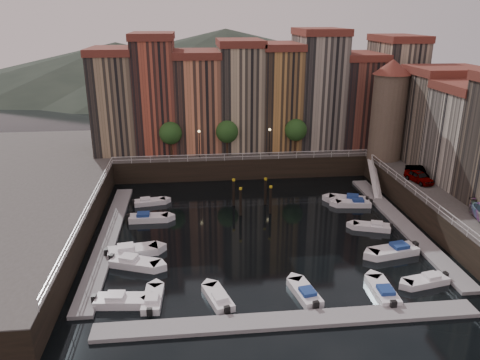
{
  "coord_description": "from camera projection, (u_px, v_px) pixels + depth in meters",
  "views": [
    {
      "loc": [
        -7.05,
        -46.74,
        22.49
      ],
      "look_at": [
        -1.65,
        4.0,
        4.3
      ],
      "focal_mm": 35.0,
      "sensor_mm": 36.0,
      "label": 1
    }
  ],
  "objects": [
    {
      "name": "boat_left_2",
      "position": [
        131.0,
        251.0,
        46.12
      ],
      "size": [
        5.26,
        2.63,
        1.18
      ],
      "rotation": [
        0.0,
        0.0,
        0.16
      ],
      "color": "white",
      "rests_on": "ground"
    },
    {
      "name": "boat_near_1",
      "position": [
        218.0,
        298.0,
        38.57
      ],
      "size": [
        2.64,
        4.36,
        0.98
      ],
      "rotation": [
        0.0,
        0.0,
        1.87
      ],
      "color": "white",
      "rests_on": "ground"
    },
    {
      "name": "boat_near_0",
      "position": [
        153.0,
        299.0,
        38.44
      ],
      "size": [
        1.71,
        4.18,
        0.95
      ],
      "rotation": [
        0.0,
        0.0,
        1.52
      ],
      "color": "white",
      "rests_on": "ground"
    },
    {
      "name": "boat_right_1",
      "position": [
        394.0,
        251.0,
        46.15
      ],
      "size": [
        5.28,
        2.77,
        1.18
      ],
      "rotation": [
        0.0,
        0.0,
        3.34
      ],
      "color": "white",
      "rests_on": "ground"
    },
    {
      "name": "boat_near_2",
      "position": [
        305.0,
        293.0,
        39.28
      ],
      "size": [
        2.35,
        4.54,
        1.02
      ],
      "rotation": [
        0.0,
        0.0,
        1.76
      ],
      "color": "white",
      "rests_on": "ground"
    },
    {
      "name": "car_b",
      "position": [
        417.0,
        174.0,
        58.09
      ],
      "size": [
        2.0,
        4.59,
        1.47
      ],
      "primitive_type": "imported",
      "rotation": [
        0.0,
        0.0,
        -0.1
      ],
      "color": "gray",
      "rests_on": "quay_right"
    },
    {
      "name": "boat_right_3",
      "position": [
        354.0,
        203.0,
        57.87
      ],
      "size": [
        4.57,
        2.13,
        1.03
      ],
      "rotation": [
        0.0,
        0.0,
        3.02
      ],
      "color": "white",
      "rests_on": "ground"
    },
    {
      "name": "street_lamps",
      "position": [
        235.0,
        138.0,
        66.07
      ],
      "size": [
        10.36,
        0.36,
        4.18
      ],
      "color": "black",
      "rests_on": "quay_far"
    },
    {
      "name": "boat_left_0",
      "position": [
        122.0,
        301.0,
        38.17
      ],
      "size": [
        4.88,
        2.19,
        1.1
      ],
      "rotation": [
        0.0,
        0.0,
        -0.1
      ],
      "color": "white",
      "rests_on": "ground"
    },
    {
      "name": "boat_left_4",
      "position": [
        149.0,
        202.0,
        58.36
      ],
      "size": [
        4.19,
        2.15,
        0.94
      ],
      "rotation": [
        0.0,
        0.0,
        0.18
      ],
      "color": "white",
      "rests_on": "ground"
    },
    {
      "name": "corner_tower",
      "position": [
        388.0,
        109.0,
        64.19
      ],
      "size": [
        5.2,
        5.2,
        13.8
      ],
      "color": "#6B5B4C",
      "rests_on": "quay_right"
    },
    {
      "name": "boat_right_0",
      "position": [
        427.0,
        281.0,
        41.12
      ],
      "size": [
        4.35,
        2.31,
        0.97
      ],
      "rotation": [
        0.0,
        0.0,
        3.34
      ],
      "color": "white",
      "rests_on": "ground"
    },
    {
      "name": "boat_left_1",
      "position": [
        134.0,
        263.0,
        43.96
      ],
      "size": [
        5.03,
        3.34,
        1.14
      ],
      "rotation": [
        0.0,
        0.0,
        -0.37
      ],
      "color": "white",
      "rests_on": "ground"
    },
    {
      "name": "right_terrace",
      "position": [
        478.0,
        130.0,
        55.02
      ],
      "size": [
        9.3,
        24.3,
        14.0
      ],
      "color": "#786C5B",
      "rests_on": "quay_right"
    },
    {
      "name": "railings",
      "position": [
        253.0,
        181.0,
        55.34
      ],
      "size": [
        36.08,
        34.04,
        0.52
      ],
      "color": "white",
      "rests_on": "ground"
    },
    {
      "name": "far_terrace",
      "position": [
        259.0,
        94.0,
        70.7
      ],
      "size": [
        48.7,
        10.3,
        17.5
      ],
      "color": "#978060",
      "rests_on": "quay_far"
    },
    {
      "name": "ground",
      "position": [
        258.0,
        228.0,
        52.04
      ],
      "size": [
        200.0,
        200.0,
        0.0
      ],
      "primitive_type": "plane",
      "color": "black",
      "rests_on": "ground"
    },
    {
      "name": "boat_right_2",
      "position": [
        373.0,
        227.0,
        51.56
      ],
      "size": [
        4.3,
        2.72,
        0.97
      ],
      "rotation": [
        0.0,
        0.0,
        2.82
      ],
      "color": "white",
      "rests_on": "ground"
    },
    {
      "name": "dock_near",
      "position": [
        290.0,
        320.0,
        36.05
      ],
      "size": [
        30.0,
        2.0,
        0.35
      ],
      "primitive_type": "cube",
      "color": "gray",
      "rests_on": "ground"
    },
    {
      "name": "boat_right_4",
      "position": [
        348.0,
        199.0,
        58.97
      ],
      "size": [
        4.95,
        3.17,
        1.11
      ],
      "rotation": [
        0.0,
        0.0,
        2.81
      ],
      "color": "white",
      "rests_on": "ground"
    },
    {
      "name": "car_a",
      "position": [
        419.0,
        177.0,
        56.81
      ],
      "size": [
        2.57,
        4.38,
        1.4
      ],
      "primitive_type": "imported",
      "rotation": [
        0.0,
        0.0,
        0.24
      ],
      "color": "gray",
      "rests_on": "quay_right"
    },
    {
      "name": "quay_far",
      "position": [
        236.0,
        151.0,
        75.88
      ],
      "size": [
        80.0,
        20.0,
        3.0
      ],
      "primitive_type": "cube",
      "color": "black",
      "rests_on": "ground"
    },
    {
      "name": "promenade_trees",
      "position": [
        232.0,
        132.0,
        66.74
      ],
      "size": [
        21.2,
        3.2,
        5.2
      ],
      "color": "black",
      "rests_on": "quay_far"
    },
    {
      "name": "boat_left_3",
      "position": [
        148.0,
        218.0,
        53.68
      ],
      "size": [
        4.68,
        1.74,
        1.07
      ],
      "rotation": [
        0.0,
        0.0,
        -0.01
      ],
      "color": "white",
      "rests_on": "ground"
    },
    {
      "name": "mooring_pilings",
      "position": [
        253.0,
        197.0,
        56.39
      ],
      "size": [
        4.47,
        3.46,
        3.78
      ],
      "color": "black",
      "rests_on": "ground"
    },
    {
      "name": "dock_left",
      "position": [
        108.0,
        237.0,
        49.43
      ],
      "size": [
        2.0,
        28.0,
        0.35
      ],
      "primitive_type": "cube",
      "color": "gray",
      "rests_on": "ground"
    },
    {
      "name": "dock_right",
      "position": [
        402.0,
        224.0,
        52.65
      ],
      "size": [
        2.0,
        28.0,
        0.35
      ],
      "primitive_type": "cube",
      "color": "gray",
      "rests_on": "ground"
    },
    {
      "name": "boat_near_3",
      "position": [
        383.0,
        291.0,
        39.46
      ],
      "size": [
        1.79,
        4.67,
        1.07
      ],
      "rotation": [
        0.0,
        0.0,
        1.55
      ],
      "color": "white",
      "rests_on": "ground"
    },
    {
      "name": "gangway",
      "position": [
        375.0,
        177.0,
        62.46
      ],
      "size": [
        2.78,
        8.32,
        3.73
      ],
      "color": "white",
      "rests_on": "ground"
    },
    {
      "name": "mountains",
      "position": [
        216.0,
        61.0,
        152.57
      ],
      "size": [
        145.0,
        100.0,
        18.0
      ],
      "color": "#2D382D",
      "rests_on": "ground"
    }
  ]
}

